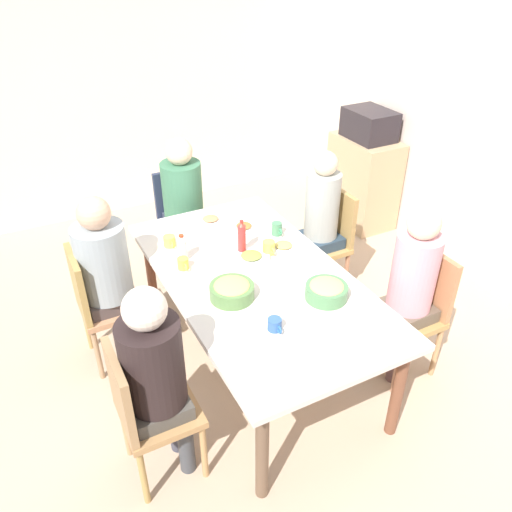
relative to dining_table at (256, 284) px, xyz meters
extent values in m
plane|color=tan|center=(0.00, 0.00, -0.67)|extent=(6.72, 6.72, 0.00)
cube|color=silver|center=(-2.86, 0.00, 0.63)|extent=(0.12, 4.62, 2.60)
cube|color=silver|center=(0.00, 0.00, 0.05)|extent=(2.06, 1.10, 0.04)
cylinder|color=brown|center=(-0.93, -0.45, -0.32)|extent=(0.07, 0.07, 0.70)
cylinder|color=brown|center=(0.93, -0.45, -0.32)|extent=(0.07, 0.07, 0.70)
cylinder|color=brown|center=(-0.93, 0.45, -0.32)|extent=(0.07, 0.07, 0.70)
cylinder|color=brown|center=(0.93, 0.45, -0.32)|extent=(0.07, 0.07, 0.70)
cube|color=tan|center=(-0.51, 0.85, -0.23)|extent=(0.40, 0.40, 0.04)
cylinder|color=#B27654|center=(-0.34, 1.02, -0.46)|extent=(0.04, 0.04, 0.43)
cylinder|color=#B27D54|center=(-0.68, 1.02, -0.46)|extent=(0.04, 0.04, 0.43)
cylinder|color=#B2814F|center=(-0.34, 0.68, -0.46)|extent=(0.04, 0.04, 0.43)
cylinder|color=#B17E51|center=(-0.68, 0.68, -0.46)|extent=(0.04, 0.04, 0.43)
cube|color=#A5824A|center=(-0.51, 1.03, 0.00)|extent=(0.38, 0.04, 0.45)
cylinder|color=#2C3B48|center=(-0.43, 0.75, -0.45)|extent=(0.09, 0.09, 0.45)
cylinder|color=#322F51|center=(-0.59, 0.75, -0.45)|extent=(0.09, 0.09, 0.45)
cube|color=#273948|center=(-0.51, 0.85, -0.17)|extent=(0.30, 0.30, 0.10)
cylinder|color=#9CA39C|center=(-0.51, 0.85, 0.14)|extent=(0.27, 0.27, 0.53)
sphere|color=beige|center=(-0.51, 0.85, 0.49)|extent=(0.19, 0.19, 0.19)
cube|color=#AB7D4C|center=(0.51, -0.85, -0.23)|extent=(0.40, 0.40, 0.04)
cylinder|color=tan|center=(0.34, -1.02, -0.46)|extent=(0.04, 0.04, 0.43)
cylinder|color=#A78347|center=(0.68, -1.02, -0.46)|extent=(0.04, 0.04, 0.43)
cylinder|color=tan|center=(0.34, -0.68, -0.46)|extent=(0.04, 0.04, 0.43)
cylinder|color=#AE8350|center=(0.68, -0.68, -0.46)|extent=(0.04, 0.04, 0.43)
cube|color=#A37B51|center=(0.51, -1.03, 0.00)|extent=(0.38, 0.04, 0.45)
cylinder|color=#3D3E4A|center=(0.43, -0.75, -0.45)|extent=(0.09, 0.09, 0.45)
cylinder|color=#3D4044|center=(0.59, -0.75, -0.45)|extent=(0.09, 0.09, 0.45)
cube|color=#49443D|center=(0.51, -0.85, -0.17)|extent=(0.30, 0.30, 0.10)
cylinder|color=black|center=(0.51, -0.85, 0.13)|extent=(0.32, 0.32, 0.49)
sphere|color=beige|center=(0.51, -0.85, 0.47)|extent=(0.22, 0.22, 0.22)
cube|color=#A9844A|center=(0.51, 0.85, -0.23)|extent=(0.40, 0.40, 0.04)
cylinder|color=tan|center=(0.68, 1.02, -0.46)|extent=(0.04, 0.04, 0.43)
cylinder|color=#A68553|center=(0.34, 1.02, -0.46)|extent=(0.04, 0.04, 0.43)
cylinder|color=#AB775A|center=(0.68, 0.68, -0.46)|extent=(0.04, 0.04, 0.43)
cylinder|color=tan|center=(0.34, 0.68, -0.46)|extent=(0.04, 0.04, 0.43)
cube|color=#B4784F|center=(0.51, 1.03, 0.00)|extent=(0.38, 0.04, 0.45)
cylinder|color=brown|center=(0.59, 0.75, -0.45)|extent=(0.09, 0.09, 0.45)
cylinder|color=brown|center=(0.43, 0.75, -0.45)|extent=(0.09, 0.09, 0.45)
cube|color=brown|center=(0.51, 0.85, -0.17)|extent=(0.30, 0.30, 0.10)
cylinder|color=pink|center=(0.51, 0.85, 0.14)|extent=(0.29, 0.29, 0.52)
sphere|color=beige|center=(0.51, 0.85, 0.49)|extent=(0.20, 0.20, 0.20)
cube|color=#2A3C49|center=(-1.33, 0.00, -0.23)|extent=(0.40, 0.40, 0.04)
cylinder|color=#283E4D|center=(-1.50, 0.17, -0.46)|extent=(0.04, 0.04, 0.43)
cylinder|color=#323249|center=(-1.50, -0.17, -0.46)|extent=(0.04, 0.04, 0.43)
cylinder|color=#24414C|center=(-1.16, 0.17, -0.46)|extent=(0.04, 0.04, 0.43)
cylinder|color=#2A3947|center=(-1.16, -0.17, -0.46)|extent=(0.04, 0.04, 0.43)
cube|color=#28314B|center=(-1.51, 0.00, 0.00)|extent=(0.04, 0.38, 0.45)
cylinder|color=#263A44|center=(-1.23, 0.08, -0.45)|extent=(0.09, 0.09, 0.45)
cylinder|color=#353244|center=(-1.23, -0.08, -0.45)|extent=(0.09, 0.09, 0.45)
cube|color=#363B4F|center=(-1.33, 0.00, -0.17)|extent=(0.30, 0.30, 0.10)
cylinder|color=#3B7151|center=(-1.33, 0.00, 0.12)|extent=(0.33, 0.33, 0.48)
sphere|color=beige|center=(-1.33, 0.00, 0.46)|extent=(0.22, 0.22, 0.22)
cube|color=tan|center=(-0.51, -0.85, -0.23)|extent=(0.40, 0.40, 0.04)
cylinder|color=#A88349|center=(-0.68, -1.02, -0.46)|extent=(0.04, 0.04, 0.43)
cylinder|color=#A47E5A|center=(-0.34, -1.02, -0.46)|extent=(0.04, 0.04, 0.43)
cylinder|color=#A57F53|center=(-0.68, -0.68, -0.46)|extent=(0.04, 0.04, 0.43)
cylinder|color=tan|center=(-0.34, -0.68, -0.46)|extent=(0.04, 0.04, 0.43)
cube|color=#A68547|center=(-0.51, -1.03, 0.00)|extent=(0.38, 0.04, 0.45)
cylinder|color=#37403A|center=(-0.59, -0.75, -0.45)|extent=(0.09, 0.09, 0.45)
cylinder|color=#43403A|center=(-0.43, -0.75, -0.45)|extent=(0.09, 0.09, 0.45)
cube|color=#493D3B|center=(-0.51, -0.85, -0.17)|extent=(0.30, 0.30, 0.10)
cylinder|color=#959FA4|center=(-0.51, -0.85, 0.14)|extent=(0.34, 0.34, 0.51)
sphere|color=tan|center=(-0.51, -0.85, 0.49)|extent=(0.21, 0.21, 0.21)
cylinder|color=white|center=(-0.19, 0.07, 0.08)|extent=(0.26, 0.26, 0.01)
ellipsoid|color=olive|center=(-0.19, 0.07, 0.10)|extent=(0.14, 0.14, 0.02)
cylinder|color=white|center=(-0.58, 0.20, 0.08)|extent=(0.21, 0.21, 0.01)
ellipsoid|color=#AB6A32|center=(-0.58, 0.20, 0.10)|extent=(0.12, 0.12, 0.02)
cylinder|color=silver|center=(-0.21, 0.33, 0.08)|extent=(0.22, 0.22, 0.01)
ellipsoid|color=tan|center=(-0.21, 0.33, 0.10)|extent=(0.12, 0.12, 0.02)
cylinder|color=white|center=(-0.80, 0.03, 0.08)|extent=(0.22, 0.22, 0.01)
ellipsoid|color=#CF8155|center=(-0.80, 0.03, 0.10)|extent=(0.12, 0.12, 0.02)
cylinder|color=#557C43|center=(0.14, -0.24, 0.11)|extent=(0.27, 0.27, 0.09)
ellipsoid|color=tan|center=(0.14, -0.24, 0.16)|extent=(0.22, 0.22, 0.04)
cylinder|color=#4F8151|center=(0.40, 0.27, 0.11)|extent=(0.26, 0.26, 0.09)
ellipsoid|color=tan|center=(0.40, 0.27, 0.16)|extent=(0.20, 0.20, 0.04)
cylinder|color=#4A825A|center=(-0.40, 0.38, 0.12)|extent=(0.07, 0.07, 0.10)
torus|color=#3E9360|center=(-0.35, 0.38, 0.12)|extent=(0.05, 0.01, 0.05)
cylinder|color=#E2C94B|center=(-0.20, 0.20, 0.11)|extent=(0.09, 0.09, 0.09)
torus|color=#E1CD4D|center=(-0.15, 0.20, 0.11)|extent=(0.05, 0.01, 0.05)
cylinder|color=yellow|center=(-0.29, -0.38, 0.11)|extent=(0.07, 0.07, 0.08)
torus|color=#DDCE4B|center=(-0.25, -0.38, 0.11)|extent=(0.05, 0.01, 0.05)
cylinder|color=#EACC4E|center=(-0.61, -0.37, 0.11)|extent=(0.08, 0.08, 0.08)
torus|color=#E3CD48|center=(-0.55, -0.37, 0.11)|extent=(0.05, 0.01, 0.05)
cylinder|color=#335996|center=(0.51, -0.15, 0.10)|extent=(0.08, 0.08, 0.07)
torus|color=#295EA2|center=(0.56, -0.15, 0.10)|extent=(0.05, 0.01, 0.05)
cylinder|color=silver|center=(-0.40, -0.35, 0.14)|extent=(0.07, 0.07, 0.15)
cone|color=silver|center=(-0.40, -0.35, 0.24)|extent=(0.06, 0.06, 0.03)
cylinder|color=red|center=(-0.40, -0.35, 0.26)|extent=(0.03, 0.03, 0.01)
cylinder|color=red|center=(-0.30, 0.05, 0.17)|extent=(0.06, 0.06, 0.21)
cone|color=red|center=(-0.30, 0.05, 0.29)|extent=(0.05, 0.05, 0.03)
cylinder|color=red|center=(-0.30, 0.05, 0.31)|extent=(0.03, 0.03, 0.01)
cube|color=tan|center=(-1.38, 1.95, -0.22)|extent=(0.70, 0.44, 0.90)
cube|color=black|center=(-1.38, 1.95, 0.37)|extent=(0.48, 0.36, 0.28)
camera|label=1|loc=(2.40, -1.25, 1.94)|focal=35.91mm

